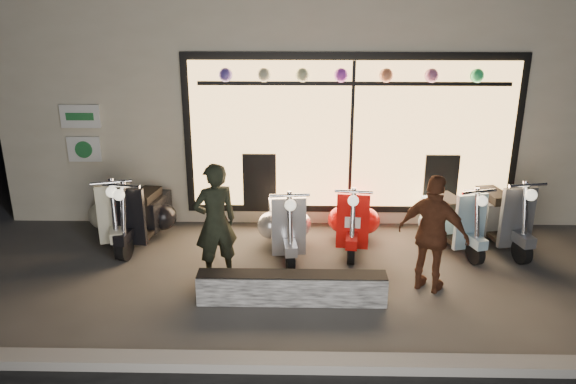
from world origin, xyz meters
name	(u,v)px	position (x,y,z in m)	size (l,w,h in m)	color
ground	(301,278)	(0.00, 0.00, 0.00)	(40.00, 40.00, 0.00)	#383533
kerb	(301,363)	(0.00, -2.00, 0.06)	(40.00, 0.25, 0.12)	slate
shop_building	(302,76)	(0.00, 4.98, 2.10)	(10.20, 6.23, 4.20)	beige
graffiti_barrier	(292,288)	(-0.12, -0.65, 0.20)	(2.38, 0.28, 0.40)	black
scooter_silver	(285,222)	(-0.25, 0.98, 0.44)	(0.60, 1.53, 1.09)	black
scooter_red	(354,217)	(0.82, 1.22, 0.43)	(0.59, 1.49, 1.06)	black
scooter_black	(146,213)	(-2.47, 1.30, 0.44)	(0.65, 1.55, 1.10)	black
scooter_cream	(116,210)	(-2.96, 1.35, 0.45)	(0.82, 1.58, 1.13)	black
scooter_blue	(449,218)	(2.30, 1.23, 0.43)	(0.75, 1.48, 1.06)	black
scooter_grey	(494,213)	(3.03, 1.34, 0.46)	(0.73, 1.61, 1.15)	black
man	(215,222)	(-1.16, 0.02, 0.82)	(0.60, 0.39, 1.64)	black
woman	(433,234)	(1.69, -0.27, 0.79)	(0.93, 0.39, 1.58)	#562D1B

